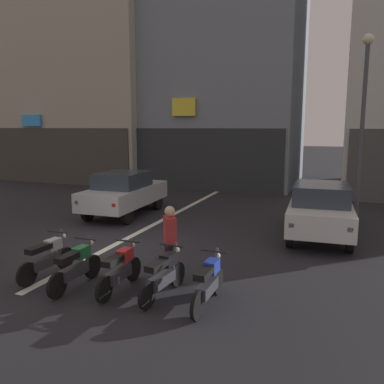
{
  "coord_description": "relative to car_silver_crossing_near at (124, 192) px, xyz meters",
  "views": [
    {
      "loc": [
        5.86,
        -8.66,
        3.32
      ],
      "look_at": [
        1.8,
        2.0,
        1.4
      ],
      "focal_mm": 36.83,
      "sensor_mm": 36.0,
      "label": 1
    }
  ],
  "objects": [
    {
      "name": "lane_centre_line",
      "position": [
        1.69,
        2.0,
        -0.88
      ],
      "size": [
        0.2,
        18.0,
        0.01
      ],
      "primitive_type": "cube",
      "color": "silver",
      "rests_on": "ground"
    },
    {
      "name": "car_white_parked_kerbside",
      "position": [
        7.04,
        -0.56,
        0.0
      ],
      "size": [
        1.98,
        4.19,
        1.64
      ],
      "color": "black",
      "rests_on": "ground"
    },
    {
      "name": "building_corner_left",
      "position": [
        -7.92,
        10.09,
        4.93
      ],
      "size": [
        9.98,
        8.75,
        11.65
      ],
      "color": "#B2A893",
      "rests_on": "ground"
    },
    {
      "name": "building_mid_block",
      "position": [
        0.55,
        10.1,
        8.75
      ],
      "size": [
        9.26,
        7.5,
        19.31
      ],
      "color": "gray",
      "rests_on": "ground"
    },
    {
      "name": "motorcycle_red_row_centre",
      "position": [
        3.48,
        -6.08,
        -0.43
      ],
      "size": [
        0.55,
        1.67,
        0.98
      ],
      "color": "black",
      "rests_on": "ground"
    },
    {
      "name": "motorcycle_black_row_right_mid",
      "position": [
        4.43,
        -6.03,
        -0.43
      ],
      "size": [
        0.55,
        1.67,
        0.98
      ],
      "color": "black",
      "rests_on": "ground"
    },
    {
      "name": "car_silver_crossing_near",
      "position": [
        0.0,
        0.0,
        0.0
      ],
      "size": [
        1.91,
        4.16,
        1.64
      ],
      "color": "black",
      "rests_on": "ground"
    },
    {
      "name": "motorcycle_blue_row_rightmost",
      "position": [
        5.37,
        -6.09,
        -0.43
      ],
      "size": [
        0.55,
        1.67,
        0.98
      ],
      "color": "black",
      "rests_on": "ground"
    },
    {
      "name": "person_by_motorcycles",
      "position": [
        4.26,
        -5.32,
        -0.03
      ],
      "size": [
        0.39,
        0.42,
        1.67
      ],
      "color": "#23232D",
      "rests_on": "ground"
    },
    {
      "name": "street_lamp",
      "position": [
        8.12,
        1.98,
        2.98
      ],
      "size": [
        0.36,
        0.36,
        6.28
      ],
      "color": "#47474C",
      "rests_on": "ground"
    },
    {
      "name": "motorcycle_silver_row_leftmost",
      "position": [
        1.6,
        -6.02,
        -0.43
      ],
      "size": [
        0.55,
        1.67,
        0.98
      ],
      "color": "black",
      "rests_on": "ground"
    },
    {
      "name": "motorcycle_green_row_left_mid",
      "position": [
        2.54,
        -6.26,
        -0.43
      ],
      "size": [
        0.55,
        1.67,
        0.98
      ],
      "color": "black",
      "rests_on": "ground"
    },
    {
      "name": "ground_plane",
      "position": [
        1.69,
        -4.0,
        -0.89
      ],
      "size": [
        120.0,
        120.0,
        0.0
      ],
      "primitive_type": "plane",
      "color": "#232328"
    }
  ]
}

